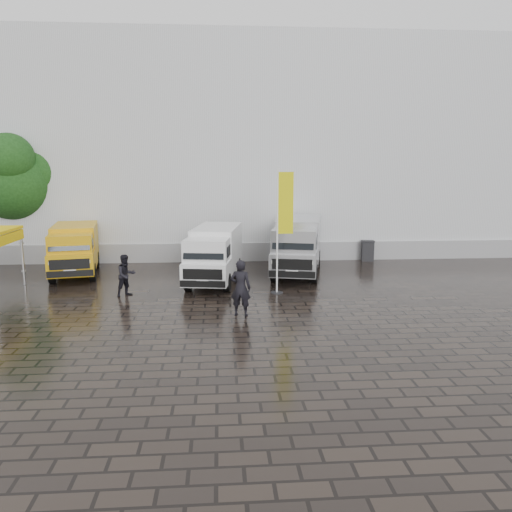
{
  "coord_description": "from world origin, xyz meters",
  "views": [
    {
      "loc": [
        -1.76,
        -18.56,
        5.09
      ],
      "look_at": [
        -0.25,
        2.2,
        1.32
      ],
      "focal_mm": 35.0,
      "sensor_mm": 36.0,
      "label": 1
    }
  ],
  "objects_px": {
    "wheelie_bin": "(368,251)",
    "person_tent": "(126,275)",
    "flagpole": "(282,224)",
    "van_yellow": "(75,251)",
    "person_front": "(241,288)",
    "van_white": "(214,255)",
    "van_silver": "(298,247)"
  },
  "relations": [
    {
      "from": "wheelie_bin",
      "to": "person_tent",
      "type": "height_order",
      "value": "person_tent"
    },
    {
      "from": "wheelie_bin",
      "to": "flagpole",
      "type": "bearing_deg",
      "value": -120.3
    },
    {
      "from": "van_yellow",
      "to": "wheelie_bin",
      "type": "relative_size",
      "value": 4.48
    },
    {
      "from": "person_front",
      "to": "flagpole",
      "type": "bearing_deg",
      "value": -107.64
    },
    {
      "from": "van_white",
      "to": "flagpole",
      "type": "relative_size",
      "value": 1.08
    },
    {
      "from": "flagpole",
      "to": "person_front",
      "type": "xyz_separation_m",
      "value": [
        -1.78,
        -2.96,
        -1.85
      ]
    },
    {
      "from": "van_silver",
      "to": "wheelie_bin",
      "type": "relative_size",
      "value": 5.36
    },
    {
      "from": "van_yellow",
      "to": "person_tent",
      "type": "height_order",
      "value": "van_yellow"
    },
    {
      "from": "van_white",
      "to": "person_front",
      "type": "distance_m",
      "value": 5.3
    },
    {
      "from": "wheelie_bin",
      "to": "person_front",
      "type": "height_order",
      "value": "person_front"
    },
    {
      "from": "van_white",
      "to": "person_tent",
      "type": "bearing_deg",
      "value": -138.21
    },
    {
      "from": "van_silver",
      "to": "person_front",
      "type": "relative_size",
      "value": 3.07
    },
    {
      "from": "van_silver",
      "to": "flagpole",
      "type": "xyz_separation_m",
      "value": [
        -1.23,
        -3.72,
        1.53
      ]
    },
    {
      "from": "flagpole",
      "to": "person_front",
      "type": "distance_m",
      "value": 3.92
    },
    {
      "from": "person_tent",
      "to": "flagpole",
      "type": "bearing_deg",
      "value": -39.85
    },
    {
      "from": "van_yellow",
      "to": "flagpole",
      "type": "distance_m",
      "value": 10.32
    },
    {
      "from": "van_yellow",
      "to": "van_white",
      "type": "xyz_separation_m",
      "value": [
        6.58,
        -1.92,
        0.03
      ]
    },
    {
      "from": "wheelie_bin",
      "to": "van_silver",
      "type": "bearing_deg",
      "value": -136.44
    },
    {
      "from": "wheelie_bin",
      "to": "person_front",
      "type": "bearing_deg",
      "value": -117.76
    },
    {
      "from": "van_white",
      "to": "van_silver",
      "type": "height_order",
      "value": "van_silver"
    },
    {
      "from": "person_front",
      "to": "person_tent",
      "type": "distance_m",
      "value": 5.32
    },
    {
      "from": "person_tent",
      "to": "van_white",
      "type": "bearing_deg",
      "value": -6.98
    },
    {
      "from": "van_silver",
      "to": "person_tent",
      "type": "bearing_deg",
      "value": -140.29
    },
    {
      "from": "person_front",
      "to": "person_tent",
      "type": "bearing_deg",
      "value": -20.8
    },
    {
      "from": "van_silver",
      "to": "person_front",
      "type": "height_order",
      "value": "van_silver"
    },
    {
      "from": "van_silver",
      "to": "van_white",
      "type": "bearing_deg",
      "value": -146.28
    },
    {
      "from": "person_tent",
      "to": "person_front",
      "type": "bearing_deg",
      "value": -73.75
    },
    {
      "from": "van_yellow",
      "to": "person_front",
      "type": "distance_m",
      "value": 10.36
    },
    {
      "from": "wheelie_bin",
      "to": "person_tent",
      "type": "xyz_separation_m",
      "value": [
        -11.71,
        -6.59,
        0.27
      ]
    },
    {
      "from": "van_silver",
      "to": "wheelie_bin",
      "type": "distance_m",
      "value": 5.23
    },
    {
      "from": "flagpole",
      "to": "person_tent",
      "type": "distance_m",
      "value": 6.5
    },
    {
      "from": "van_white",
      "to": "person_front",
      "type": "xyz_separation_m",
      "value": [
        0.94,
        -5.21,
        -0.21
      ]
    }
  ]
}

